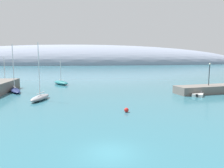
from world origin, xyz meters
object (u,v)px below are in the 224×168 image
object	(u,v)px
sailboat_navy_outer_mooring	(15,90)
harbor_lamp_post	(209,72)
sailboat_red_end_of_line	(5,85)
motorboat_white_foreground	(198,94)
mooring_buoy_red	(126,110)
sailboat_grey_near_shore	(40,97)
sailboat_teal_mid_mooring	(61,82)

from	to	relation	value
sailboat_navy_outer_mooring	harbor_lamp_post	world-z (taller)	sailboat_navy_outer_mooring
sailboat_red_end_of_line	motorboat_white_foreground	size ratio (longest dim) A/B	1.58
mooring_buoy_red	sailboat_grey_near_shore	bearing A→B (deg)	144.64
motorboat_white_foreground	sailboat_grey_near_shore	bearing A→B (deg)	126.83
sailboat_navy_outer_mooring	sailboat_red_end_of_line	distance (m)	10.44
sailboat_red_end_of_line	motorboat_white_foreground	bearing A→B (deg)	-168.73
sailboat_teal_mid_mooring	harbor_lamp_post	world-z (taller)	sailboat_teal_mid_mooring
mooring_buoy_red	sailboat_red_end_of_line	bearing A→B (deg)	132.93
harbor_lamp_post	sailboat_red_end_of_line	bearing A→B (deg)	162.79
motorboat_white_foreground	harbor_lamp_post	size ratio (longest dim) A/B	1.02
motorboat_white_foreground	mooring_buoy_red	bearing A→B (deg)	158.55
sailboat_grey_near_shore	sailboat_navy_outer_mooring	distance (m)	12.72
sailboat_navy_outer_mooring	mooring_buoy_red	distance (m)	29.60
sailboat_teal_mid_mooring	mooring_buoy_red	xyz separation A→B (m)	(13.21, -32.26, -0.23)
sailboat_teal_mid_mooring	sailboat_navy_outer_mooring	world-z (taller)	sailboat_navy_outer_mooring
sailboat_red_end_of_line	sailboat_navy_outer_mooring	bearing A→B (deg)	153.19
sailboat_navy_outer_mooring	harbor_lamp_post	size ratio (longest dim) A/B	2.19
sailboat_grey_near_shore	sailboat_navy_outer_mooring	xyz separation A→B (m)	(-7.74, 10.09, -0.08)
sailboat_grey_near_shore	mooring_buoy_red	size ratio (longest dim) A/B	16.06
sailboat_grey_near_shore	harbor_lamp_post	distance (m)	34.92
sailboat_grey_near_shore	mooring_buoy_red	xyz separation A→B (m)	(14.04, -9.96, -0.24)
sailboat_grey_near_shore	mooring_buoy_red	bearing A→B (deg)	68.85
sailboat_navy_outer_mooring	motorboat_white_foreground	distance (m)	39.41
sailboat_grey_near_shore	motorboat_white_foreground	world-z (taller)	sailboat_grey_near_shore
sailboat_grey_near_shore	sailboat_teal_mid_mooring	distance (m)	22.32
sailboat_navy_outer_mooring	motorboat_white_foreground	xyz separation A→B (m)	(38.51, -8.36, -0.17)
sailboat_red_end_of_line	motorboat_white_foreground	distance (m)	47.10
sailboat_red_end_of_line	mooring_buoy_red	bearing A→B (deg)	165.84
motorboat_white_foreground	harbor_lamp_post	bearing A→B (deg)	-19.87
sailboat_teal_mid_mooring	mooring_buoy_red	distance (m)	34.86
motorboat_white_foreground	harbor_lamp_post	xyz separation A→B (m)	(3.63, 2.69, 4.26)
motorboat_white_foreground	mooring_buoy_red	size ratio (longest dim) A/B	7.64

